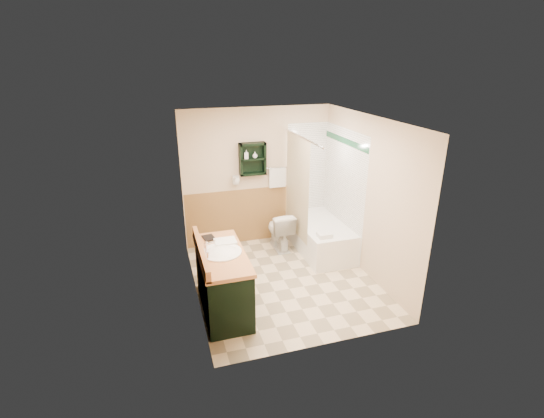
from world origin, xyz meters
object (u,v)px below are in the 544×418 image
Objects in this scene: bathtub at (320,236)px; toilet at (279,230)px; wall_shelf at (253,159)px; soap_bottle_b at (255,156)px; vanity_book at (203,233)px; soap_bottle_a at (246,157)px; hair_dryer at (236,180)px; vanity at (223,281)px.

toilet is (-0.66, 0.28, 0.08)m from bathtub.
wall_shelf is 0.07m from soap_bottle_b.
soap_bottle_a is (0.95, 1.39, 0.66)m from vanity_book.
toilet is at bearing 156.66° from bathtub.
hair_dryer is 0.44m from soap_bottle_a.
soap_bottle_b is at bearing -47.74° from toilet.
vanity is 6.59× the size of vanity_book.
soap_bottle_b is (0.93, 1.84, 1.19)m from vanity.
soap_bottle_a reaches higher than vanity.
hair_dryer is 1.63m from vanity_book.
soap_bottle_a is (-0.11, -0.01, 0.05)m from wall_shelf.
vanity_book is 1.89× the size of soap_bottle_b.
vanity is 8.81× the size of soap_bottle_a.
vanity is 1.92× the size of toilet.
vanity_book is at bearing 34.98° from toilet.
bathtub is 7.50× the size of vanity_book.
toilet is 6.47× the size of soap_bottle_b.
vanity_book is at bearing -127.17° from wall_shelf.
soap_bottle_b is (0.34, -0.03, 0.41)m from hair_dryer.
vanity_book is at bearing 110.08° from vanity.
vanity is 1.96m from toilet.
toilet is at bearing -36.13° from soap_bottle_a.
wall_shelf reaches higher than toilet.
wall_shelf reaches higher than vanity.
vanity_book is 1.81m from soap_bottle_a.
toilet reaches higher than bathtub.
soap_bottle_b is (-0.99, 0.63, 1.35)m from bathtub.
bathtub is 1.86m from soap_bottle_a.
wall_shelf reaches higher than vanity_book.
hair_dryer is at bearing 153.46° from bathtub.
hair_dryer is at bearing 175.24° from wall_shelf.
wall_shelf is at bearing 148.15° from bathtub.
wall_shelf is at bearing 43.31° from vanity_book.
hair_dryer is at bearing 72.39° from vanity.
soap_bottle_a is at bearing 180.00° from soap_bottle_b.
toilet is at bearing -46.59° from soap_bottle_b.
vanity_book is (-0.76, -1.42, -0.26)m from hair_dryer.
hair_dryer reaches higher than toilet.
bathtub is at bearing 32.27° from vanity.
soap_bottle_a reaches higher than bathtub.
vanity_book reaches higher than bathtub.
bathtub is 0.72m from toilet.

